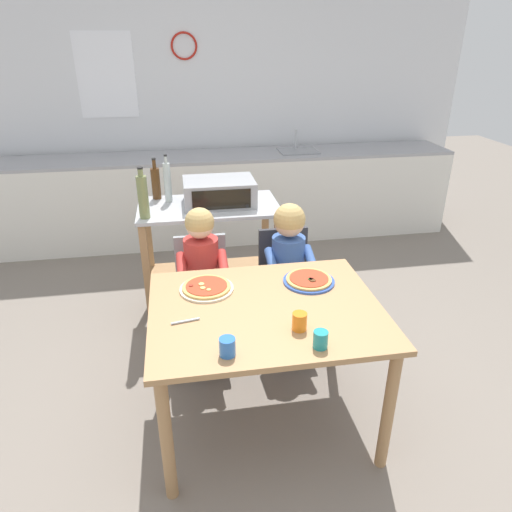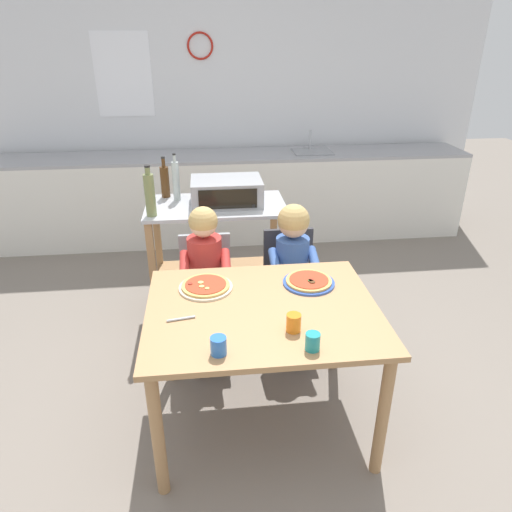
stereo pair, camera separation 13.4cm
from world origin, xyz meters
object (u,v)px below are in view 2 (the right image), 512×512
at_px(drinking_cup_orange, 294,323).
at_px(serving_spoon, 181,319).
at_px(bottle_slim_sauce, 150,194).
at_px(dining_chair_right, 290,280).
at_px(bottle_clear_vinegar, 165,181).
at_px(child_in_blue_striped_shirt, 294,261).
at_px(dining_chair_left, 207,286).
at_px(pizza_plate_blue_rimmed, 309,282).
at_px(drinking_cup_teal, 313,342).
at_px(pizza_plate_cream, 206,286).
at_px(bottle_squat_spirits, 176,181).
at_px(dining_table, 262,324).
at_px(toaster_oven, 227,191).
at_px(child_in_red_shirt, 206,269).
at_px(kitchen_island_cart, 217,242).
at_px(drinking_cup_blue, 218,346).

height_order(drinking_cup_orange, serving_spoon, drinking_cup_orange).
bearing_deg(bottle_slim_sauce, dining_chair_right, -16.35).
relative_size(bottle_clear_vinegar, child_in_blue_striped_shirt, 0.30).
bearing_deg(dining_chair_left, pizza_plate_blue_rimmed, -42.67).
xyz_separation_m(bottle_clear_vinegar, drinking_cup_teal, (0.74, -1.83, -0.22)).
xyz_separation_m(dining_chair_right, pizza_plate_cream, (-0.58, -0.55, 0.29)).
height_order(drinking_cup_teal, serving_spoon, drinking_cup_teal).
xyz_separation_m(bottle_squat_spirits, dining_table, (0.48, -1.37, -0.39)).
bearing_deg(bottle_slim_sauce, child_in_blue_striped_shirt, -22.74).
relative_size(toaster_oven, child_in_red_shirt, 0.49).
distance_m(dining_chair_left, child_in_red_shirt, 0.22).
bearing_deg(pizza_plate_cream, child_in_blue_striped_shirt, 36.82).
bearing_deg(dining_table, toaster_oven, 95.02).
xyz_separation_m(dining_table, child_in_blue_striped_shirt, (0.29, 0.66, 0.03)).
relative_size(child_in_blue_striped_shirt, serving_spoon, 7.37).
xyz_separation_m(child_in_red_shirt, child_in_blue_striped_shirt, (0.58, 0.03, 0.01)).
distance_m(child_in_blue_striped_shirt, pizza_plate_blue_rimmed, 0.45).
height_order(bottle_squat_spirits, drinking_cup_orange, bottle_squat_spirits).
relative_size(dining_chair_right, serving_spoon, 5.79).
height_order(bottle_clear_vinegar, drinking_cup_orange, bottle_clear_vinegar).
bearing_deg(dining_chair_right, drinking_cup_teal, -95.60).
bearing_deg(bottle_slim_sauce, pizza_plate_cream, -66.85).
relative_size(kitchen_island_cart, child_in_red_shirt, 0.97).
distance_m(toaster_oven, dining_chair_left, 0.73).
bearing_deg(child_in_red_shirt, bottle_clear_vinegar, 108.69).
height_order(toaster_oven, dining_chair_right, toaster_oven).
bearing_deg(child_in_red_shirt, kitchen_island_cart, 81.13).
xyz_separation_m(bottle_slim_sauce, dining_chair_right, (0.93, -0.27, -0.57)).
bearing_deg(dining_chair_left, serving_spoon, -98.70).
xyz_separation_m(dining_table, child_in_red_shirt, (-0.29, 0.63, 0.02)).
bearing_deg(drinking_cup_teal, child_in_blue_striped_shirt, 83.77).
distance_m(kitchen_island_cart, pizza_plate_blue_rimmed, 1.14).
xyz_separation_m(pizza_plate_blue_rimmed, serving_spoon, (-0.70, -0.29, -0.01)).
bearing_deg(bottle_squat_spirits, child_in_blue_striped_shirt, -42.61).
bearing_deg(drinking_cup_orange, drinking_cup_blue, -159.14).
bearing_deg(bottle_slim_sauce, toaster_oven, 20.71).
distance_m(pizza_plate_cream, pizza_plate_blue_rimmed, 0.58).
xyz_separation_m(child_in_blue_striped_shirt, drinking_cup_teal, (-0.11, -1.03, 0.11)).
bearing_deg(dining_chair_left, pizza_plate_cream, -90.02).
height_order(child_in_red_shirt, drinking_cup_teal, child_in_red_shirt).
bearing_deg(bottle_slim_sauce, pizza_plate_blue_rimmed, -41.83).
relative_size(bottle_slim_sauce, dining_table, 0.30).
bearing_deg(toaster_oven, dining_chair_right, -49.73).
xyz_separation_m(drinking_cup_orange, drinking_cup_blue, (-0.36, -0.14, -0.00)).
xyz_separation_m(kitchen_island_cart, bottle_clear_vinegar, (-0.37, 0.22, 0.42)).
bearing_deg(toaster_oven, drinking_cup_orange, -81.16).
height_order(bottle_slim_sauce, bottle_clear_vinegar, bottle_slim_sauce).
bearing_deg(drinking_cup_teal, dining_chair_left, 112.37).
distance_m(toaster_oven, pizza_plate_cream, 1.06).
bearing_deg(bottle_clear_vinegar, dining_chair_right, -38.31).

